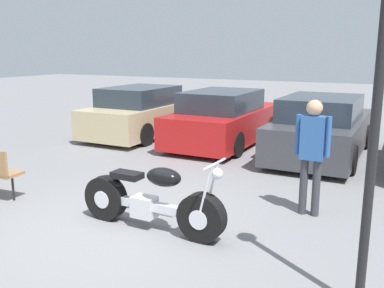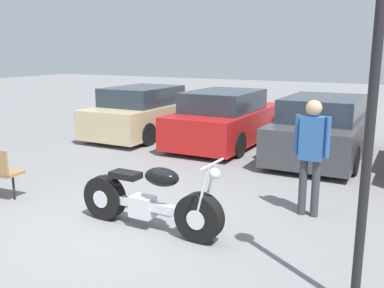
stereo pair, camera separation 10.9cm
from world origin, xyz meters
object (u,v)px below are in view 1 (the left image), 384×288
at_px(parked_car_red, 224,119).
at_px(parked_car_dark_grey, 321,129).
at_px(parked_car_champagne, 144,113).
at_px(person_standing, 312,147).
at_px(motorcycle, 149,200).
at_px(lamp_post, 381,64).

relative_size(parked_car_red, parked_car_dark_grey, 1.00).
relative_size(parked_car_champagne, person_standing, 2.41).
relative_size(motorcycle, lamp_post, 0.63).
bearing_deg(parked_car_dark_grey, parked_car_champagne, 176.63).
bearing_deg(parked_car_champagne, lamp_post, -43.63).
bearing_deg(motorcycle, parked_car_dark_grey, 76.44).
distance_m(lamp_post, person_standing, 2.76).
height_order(motorcycle, lamp_post, lamp_post).
bearing_deg(parked_car_champagne, parked_car_dark_grey, -3.37).
xyz_separation_m(parked_car_red, person_standing, (3.16, -4.13, 0.40)).
height_order(parked_car_dark_grey, person_standing, person_standing).
relative_size(motorcycle, person_standing, 1.28).
height_order(motorcycle, person_standing, person_standing).
height_order(parked_car_champagne, person_standing, person_standing).
height_order(parked_car_champagne, parked_car_red, same).
distance_m(parked_car_champagne, parked_car_dark_grey, 5.19).
relative_size(parked_car_champagne, parked_car_dark_grey, 1.00).
relative_size(parked_car_red, person_standing, 2.41).
height_order(parked_car_champagne, lamp_post, lamp_post).
bearing_deg(parked_car_red, lamp_post, -57.02).
xyz_separation_m(parked_car_dark_grey, person_standing, (0.57, -3.87, 0.40)).
bearing_deg(parked_car_red, motorcycle, -77.33).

